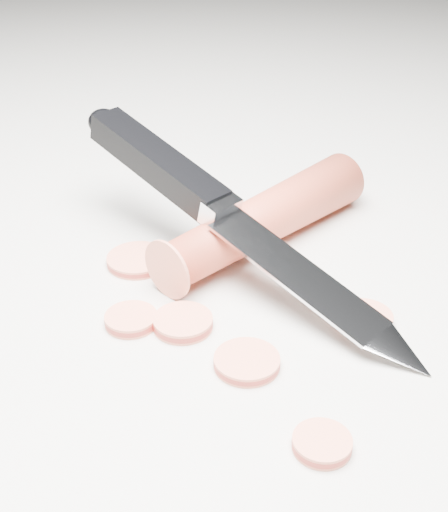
# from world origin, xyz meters

# --- Properties ---
(ground) EXTENTS (2.40, 2.40, 0.00)m
(ground) POSITION_xyz_m (0.00, 0.00, 0.00)
(ground) COLOR beige
(ground) RESTS_ON ground
(carrot) EXTENTS (0.13, 0.17, 0.03)m
(carrot) POSITION_xyz_m (0.03, 0.06, 0.02)
(carrot) COLOR #C03A24
(carrot) RESTS_ON ground
(carrot_slice_0) EXTENTS (0.04, 0.04, 0.01)m
(carrot_slice_0) POSITION_xyz_m (-0.05, 0.02, 0.00)
(carrot_slice_0) COLOR #F17757
(carrot_slice_0) RESTS_ON ground
(carrot_slice_1) EXTENTS (0.03, 0.03, 0.01)m
(carrot_slice_1) POSITION_xyz_m (-0.03, -0.05, 0.00)
(carrot_slice_1) COLOR #F17757
(carrot_slice_1) RESTS_ON ground
(carrot_slice_2) EXTENTS (0.03, 0.03, 0.01)m
(carrot_slice_2) POSITION_xyz_m (0.08, -0.13, 0.00)
(carrot_slice_2) COLOR #F17757
(carrot_slice_2) RESTS_ON ground
(carrot_slice_3) EXTENTS (0.04, 0.04, 0.01)m
(carrot_slice_3) POSITION_xyz_m (0.04, -0.08, 0.00)
(carrot_slice_3) COLOR #F17757
(carrot_slice_3) RESTS_ON ground
(carrot_slice_4) EXTENTS (0.03, 0.03, 0.01)m
(carrot_slice_4) POSITION_xyz_m (0.10, -0.03, 0.00)
(carrot_slice_4) COLOR #F17757
(carrot_slice_4) RESTS_ON ground
(carrot_slice_5) EXTENTS (0.03, 0.03, 0.01)m
(carrot_slice_5) POSITION_xyz_m (-0.00, -0.05, 0.00)
(carrot_slice_5) COLOR #F17757
(carrot_slice_5) RESTS_ON ground
(kitchen_knife) EXTENTS (0.26, 0.19, 0.08)m
(kitchen_knife) POSITION_xyz_m (0.02, 0.01, 0.04)
(kitchen_knife) COLOR silver
(kitchen_knife) RESTS_ON ground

